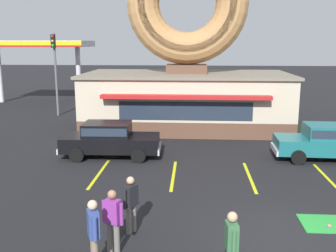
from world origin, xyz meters
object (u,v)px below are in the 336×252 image
(car_teal, at_px, (327,141))
(pedestrian_blue_sweater_man, at_px, (131,202))
(car_black, at_px, (110,138))
(traffic_light_pole, at_px, (55,64))
(pedestrian_hooded_kid, at_px, (94,232))
(pedestrian_clipboard_woman, at_px, (231,245))
(trash_bin, at_px, (306,134))
(pedestrian_leather_jacket_man, at_px, (113,219))

(car_teal, xyz_separation_m, pedestrian_blue_sweater_man, (-7.67, -7.45, 0.03))
(pedestrian_blue_sweater_man, bearing_deg, car_teal, 44.19)
(car_teal, relative_size, pedestrian_blue_sweater_man, 2.82)
(car_black, relative_size, traffic_light_pole, 0.79)
(car_black, bearing_deg, pedestrian_hooded_kid, -80.17)
(pedestrian_clipboard_woman, xyz_separation_m, trash_bin, (5.03, 12.60, -0.44))
(trash_bin, bearing_deg, pedestrian_leather_jacket_man, -124.25)
(pedestrian_leather_jacket_man, bearing_deg, traffic_light_pole, 112.96)
(car_black, height_order, pedestrian_hooded_kid, pedestrian_hooded_kid)
(pedestrian_hooded_kid, bearing_deg, trash_bin, 56.47)
(car_teal, height_order, pedestrian_blue_sweater_man, pedestrian_blue_sweater_man)
(pedestrian_hooded_kid, xyz_separation_m, pedestrian_clipboard_woman, (3.09, -0.37, -0.02))
(car_black, distance_m, pedestrian_blue_sweater_man, 7.58)
(pedestrian_blue_sweater_man, bearing_deg, trash_bin, 53.96)
(pedestrian_hooded_kid, relative_size, traffic_light_pole, 0.30)
(pedestrian_leather_jacket_man, relative_size, pedestrian_clipboard_woman, 0.99)
(car_black, xyz_separation_m, pedestrian_blue_sweater_man, (2.14, -7.27, 0.03))
(car_teal, bearing_deg, pedestrian_blue_sweater_man, -135.81)
(pedestrian_hooded_kid, xyz_separation_m, traffic_light_pole, (-7.51, 19.15, 2.75))
(car_teal, distance_m, pedestrian_leather_jacket_man, 11.68)
(pedestrian_blue_sweater_man, distance_m, pedestrian_hooded_kid, 1.95)
(pedestrian_clipboard_woman, bearing_deg, trash_bin, 68.26)
(traffic_light_pole, bearing_deg, pedestrian_leather_jacket_man, -67.04)
(pedestrian_blue_sweater_man, distance_m, pedestrian_clipboard_woman, 3.37)
(car_teal, relative_size, car_black, 1.00)
(pedestrian_blue_sweater_man, relative_size, pedestrian_leather_jacket_man, 0.97)
(car_teal, distance_m, traffic_light_pole, 18.77)
(pedestrian_hooded_kid, height_order, traffic_light_pole, traffic_light_pole)
(trash_bin, bearing_deg, traffic_light_pole, 156.12)
(pedestrian_leather_jacket_man, xyz_separation_m, pedestrian_clipboard_woman, (2.80, -1.11, 0.01))
(car_black, relative_size, pedestrian_clipboard_woman, 2.72)
(car_black, relative_size, pedestrian_blue_sweater_man, 2.83)
(car_black, xyz_separation_m, pedestrian_clipboard_woman, (4.67, -9.49, 0.07))
(car_teal, height_order, trash_bin, car_teal)
(car_teal, xyz_separation_m, pedestrian_clipboard_woman, (-5.14, -9.68, 0.07))
(pedestrian_blue_sweater_man, xyz_separation_m, pedestrian_leather_jacket_man, (-0.27, -1.12, 0.03))
(pedestrian_hooded_kid, xyz_separation_m, trash_bin, (8.11, 12.24, -0.46))
(pedestrian_blue_sweater_man, bearing_deg, traffic_light_pole, 115.02)
(pedestrian_clipboard_woman, bearing_deg, pedestrian_hooded_kid, 173.23)
(traffic_light_pole, bearing_deg, pedestrian_clipboard_woman, -61.51)
(pedestrian_blue_sweater_man, height_order, traffic_light_pole, traffic_light_pole)
(pedestrian_clipboard_woman, bearing_deg, pedestrian_blue_sweater_man, 138.55)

